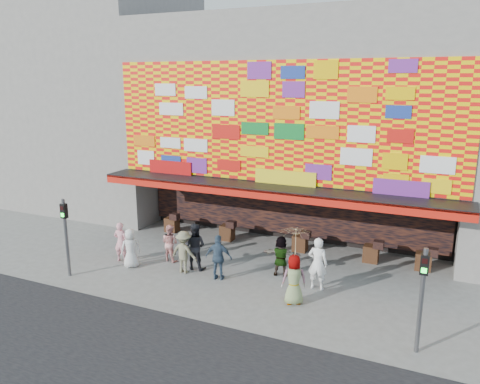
{
  "coord_description": "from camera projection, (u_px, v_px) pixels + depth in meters",
  "views": [
    {
      "loc": [
        6.49,
        -13.89,
        7.27
      ],
      "look_at": [
        -0.68,
        2.0,
        3.04
      ],
      "focal_mm": 35.0,
      "sensor_mm": 36.0,
      "label": 1
    }
  ],
  "objects": [
    {
      "name": "parasol",
      "position": [
        295.0,
        242.0,
        15.04
      ],
      "size": [
        1.36,
        1.37,
        1.88
      ],
      "color": "#FEE0A0",
      "rests_on": "ground"
    },
    {
      "name": "shop_building",
      "position": [
        305.0,
        122.0,
        22.62
      ],
      "size": [
        15.2,
        9.4,
        10.0
      ],
      "color": "gray",
      "rests_on": "ground"
    },
    {
      "name": "ped_g",
      "position": [
        294.0,
        280.0,
        15.35
      ],
      "size": [
        0.99,
        0.87,
        1.7
      ],
      "primitive_type": "imported",
      "rotation": [
        0.0,
        0.0,
        3.64
      ],
      "color": "gray",
      "rests_on": "ground"
    },
    {
      "name": "ped_e",
      "position": [
        219.0,
        257.0,
        17.23
      ],
      "size": [
        1.07,
        0.58,
        1.73
      ],
      "primitive_type": "imported",
      "rotation": [
        0.0,
        0.0,
        3.3
      ],
      "color": "#3A4F65",
      "rests_on": "ground"
    },
    {
      "name": "neighbor_left",
      "position": [
        91.0,
        101.0,
        27.48
      ],
      "size": [
        11.0,
        8.0,
        12.0
      ],
      "primitive_type": "cube",
      "color": "gray",
      "rests_on": "ground"
    },
    {
      "name": "ped_a",
      "position": [
        131.0,
        248.0,
        18.39
      ],
      "size": [
        0.9,
        0.89,
        1.57
      ],
      "primitive_type": "imported",
      "rotation": [
        0.0,
        0.0,
        3.88
      ],
      "color": "silver",
      "rests_on": "ground"
    },
    {
      "name": "ground",
      "position": [
        234.0,
        289.0,
        16.61
      ],
      "size": [
        90.0,
        90.0,
        0.0
      ],
      "primitive_type": "plane",
      "color": "slate",
      "rests_on": "ground"
    },
    {
      "name": "ped_i",
      "position": [
        170.0,
        243.0,
        19.04
      ],
      "size": [
        0.82,
        0.68,
        1.53
      ],
      "primitive_type": "imported",
      "rotation": [
        0.0,
        0.0,
        3.0
      ],
      "color": "pink",
      "rests_on": "ground"
    },
    {
      "name": "ped_h",
      "position": [
        318.0,
        263.0,
        16.44
      ],
      "size": [
        0.69,
        0.46,
        1.9
      ],
      "primitive_type": "imported",
      "rotation": [
        0.0,
        0.0,
        3.15
      ],
      "color": "white",
      "rests_on": "ground"
    },
    {
      "name": "signal_right",
      "position": [
        422.0,
        289.0,
        12.37
      ],
      "size": [
        0.22,
        0.2,
        3.0
      ],
      "color": "#59595B",
      "rests_on": "ground"
    },
    {
      "name": "signal_left",
      "position": [
        66.0,
        229.0,
        17.32
      ],
      "size": [
        0.22,
        0.2,
        3.0
      ],
      "color": "#59595B",
      "rests_on": "ground"
    },
    {
      "name": "ped_f",
      "position": [
        281.0,
        256.0,
        17.6
      ],
      "size": [
        1.48,
        0.6,
        1.55
      ],
      "primitive_type": "imported",
      "rotation": [
        0.0,
        0.0,
        3.24
      ],
      "color": "gray",
      "rests_on": "ground"
    },
    {
      "name": "ped_b",
      "position": [
        121.0,
        242.0,
        18.97
      ],
      "size": [
        0.66,
        0.48,
        1.65
      ],
      "primitive_type": "imported",
      "rotation": [
        0.0,
        0.0,
        3.3
      ],
      "color": "pink",
      "rests_on": "ground"
    },
    {
      "name": "ped_c",
      "position": [
        195.0,
        246.0,
        18.21
      ],
      "size": [
        0.91,
        0.71,
        1.86
      ],
      "primitive_type": "imported",
      "rotation": [
        0.0,
        0.0,
        3.15
      ],
      "color": "black",
      "rests_on": "ground"
    },
    {
      "name": "ped_d",
      "position": [
        184.0,
        252.0,
        17.86
      ],
      "size": [
        1.1,
        0.66,
        1.66
      ],
      "primitive_type": "imported",
      "rotation": [
        0.0,
        0.0,
        3.1
      ],
      "color": "#787557",
      "rests_on": "ground"
    }
  ]
}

